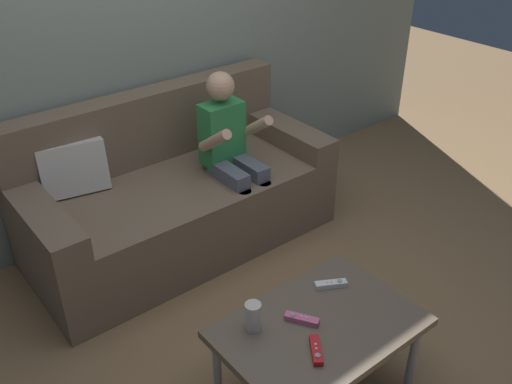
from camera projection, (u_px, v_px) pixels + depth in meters
name	position (u px, v px, depth m)	size (l,w,h in m)	color
ground_plane	(296.00, 334.00, 2.76)	(9.97, 9.97, 0.00)	olive
wall_back	(127.00, 15.00, 3.07)	(4.99, 0.05, 2.50)	gray
couch	(174.00, 195.00, 3.28)	(1.74, 0.80, 0.85)	#75604C
person_seated_on_couch	(232.00, 150.00, 3.17)	(0.34, 0.41, 1.01)	slate
coffee_table	(319.00, 332.00, 2.28)	(0.80, 0.55, 0.39)	brown
game_remote_white_near_edge	(331.00, 284.00, 2.46)	(0.14, 0.10, 0.03)	white
game_remote_pink_center	(302.00, 319.00, 2.27)	(0.10, 0.14, 0.03)	pink
game_remote_red_far_corner	(316.00, 350.00, 2.13)	(0.11, 0.13, 0.03)	red
soda_can	(253.00, 316.00, 2.22)	(0.07, 0.07, 0.12)	silver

